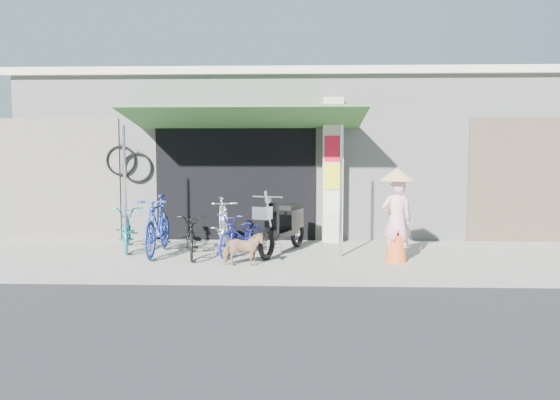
{
  "coord_description": "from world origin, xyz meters",
  "views": [
    {
      "loc": [
        0.15,
        -8.99,
        1.87
      ],
      "look_at": [
        -0.2,
        1.0,
        1.0
      ],
      "focal_mm": 35.0,
      "sensor_mm": 36.0,
      "label": 1
    }
  ],
  "objects_px": {
    "bike_navy": "(242,234)",
    "moped": "(284,226)",
    "street_dog": "(243,249)",
    "bike_black": "(192,235)",
    "bike_blue": "(158,225)",
    "bike_silver": "(223,225)",
    "nun": "(397,215)",
    "bike_teal": "(128,227)"
  },
  "relations": [
    {
      "from": "street_dog",
      "to": "nun",
      "type": "height_order",
      "value": "nun"
    },
    {
      "from": "street_dog",
      "to": "nun",
      "type": "bearing_deg",
      "value": -82.27
    },
    {
      "from": "bike_silver",
      "to": "moped",
      "type": "xyz_separation_m",
      "value": [
        1.15,
        -0.1,
        -0.0
      ]
    },
    {
      "from": "bike_black",
      "to": "nun",
      "type": "bearing_deg",
      "value": -16.04
    },
    {
      "from": "bike_teal",
      "to": "bike_navy",
      "type": "height_order",
      "value": "bike_teal"
    },
    {
      "from": "bike_black",
      "to": "street_dog",
      "type": "distance_m",
      "value": 1.28
    },
    {
      "from": "bike_silver",
      "to": "nun",
      "type": "height_order",
      "value": "nun"
    },
    {
      "from": "moped",
      "to": "nun",
      "type": "relative_size",
      "value": 1.17
    },
    {
      "from": "bike_silver",
      "to": "moped",
      "type": "bearing_deg",
      "value": -17.96
    },
    {
      "from": "bike_teal",
      "to": "bike_silver",
      "type": "bearing_deg",
      "value": -20.19
    },
    {
      "from": "bike_black",
      "to": "moped",
      "type": "xyz_separation_m",
      "value": [
        1.64,
        0.45,
        0.11
      ]
    },
    {
      "from": "bike_black",
      "to": "bike_navy",
      "type": "height_order",
      "value": "bike_black"
    },
    {
      "from": "bike_silver",
      "to": "moped",
      "type": "distance_m",
      "value": 1.16
    },
    {
      "from": "bike_navy",
      "to": "moped",
      "type": "height_order",
      "value": "moped"
    },
    {
      "from": "street_dog",
      "to": "bike_blue",
      "type": "bearing_deg",
      "value": 56.39
    },
    {
      "from": "bike_teal",
      "to": "street_dog",
      "type": "distance_m",
      "value": 2.81
    },
    {
      "from": "bike_navy",
      "to": "street_dog",
      "type": "height_order",
      "value": "bike_navy"
    },
    {
      "from": "bike_teal",
      "to": "moped",
      "type": "bearing_deg",
      "value": -20.46
    },
    {
      "from": "bike_teal",
      "to": "street_dog",
      "type": "xyz_separation_m",
      "value": [
        2.38,
        -1.48,
        -0.15
      ]
    },
    {
      "from": "bike_blue",
      "to": "bike_navy",
      "type": "xyz_separation_m",
      "value": [
        1.55,
        -0.03,
        -0.15
      ]
    },
    {
      "from": "nun",
      "to": "street_dog",
      "type": "bearing_deg",
      "value": 5.94
    },
    {
      "from": "street_dog",
      "to": "bike_black",
      "type": "bearing_deg",
      "value": 48.3
    },
    {
      "from": "bike_blue",
      "to": "street_dog",
      "type": "bearing_deg",
      "value": -31.78
    },
    {
      "from": "bike_teal",
      "to": "bike_blue",
      "type": "bearing_deg",
      "value": -50.66
    },
    {
      "from": "bike_silver",
      "to": "bike_black",
      "type": "bearing_deg",
      "value": -145.02
    },
    {
      "from": "bike_blue",
      "to": "bike_silver",
      "type": "height_order",
      "value": "bike_blue"
    },
    {
      "from": "bike_blue",
      "to": "moped",
      "type": "bearing_deg",
      "value": 5.27
    },
    {
      "from": "bike_blue",
      "to": "street_dog",
      "type": "relative_size",
      "value": 2.68
    },
    {
      "from": "bike_blue",
      "to": "bike_black",
      "type": "xyz_separation_m",
      "value": [
        0.67,
        -0.18,
        -0.15
      ]
    },
    {
      "from": "bike_teal",
      "to": "bike_silver",
      "type": "xyz_separation_m",
      "value": [
        1.87,
        -0.13,
        0.08
      ]
    },
    {
      "from": "bike_navy",
      "to": "moped",
      "type": "xyz_separation_m",
      "value": [
        0.76,
        0.3,
        0.12
      ]
    },
    {
      "from": "street_dog",
      "to": "nun",
      "type": "distance_m",
      "value": 2.69
    },
    {
      "from": "bike_black",
      "to": "nun",
      "type": "height_order",
      "value": "nun"
    },
    {
      "from": "bike_teal",
      "to": "bike_blue",
      "type": "distance_m",
      "value": 0.88
    },
    {
      "from": "bike_silver",
      "to": "bike_navy",
      "type": "bearing_deg",
      "value": -58.27
    },
    {
      "from": "bike_blue",
      "to": "moped",
      "type": "relative_size",
      "value": 0.96
    },
    {
      "from": "bike_navy",
      "to": "nun",
      "type": "height_order",
      "value": "nun"
    },
    {
      "from": "bike_black",
      "to": "bike_navy",
      "type": "bearing_deg",
      "value": -1.54
    },
    {
      "from": "bike_teal",
      "to": "bike_silver",
      "type": "relative_size",
      "value": 0.97
    },
    {
      "from": "bike_navy",
      "to": "moped",
      "type": "relative_size",
      "value": 0.8
    },
    {
      "from": "bike_blue",
      "to": "nun",
      "type": "bearing_deg",
      "value": -7.79
    },
    {
      "from": "street_dog",
      "to": "moped",
      "type": "relative_size",
      "value": 0.36
    }
  ]
}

